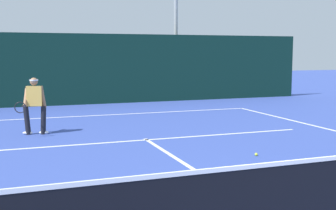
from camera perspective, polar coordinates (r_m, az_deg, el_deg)
court_line_baseline_far at (r=15.67m, az=-7.91°, el=-1.28°), size 10.80×0.10×0.01m
court_line_service at (r=11.17m, az=-2.78°, el=-4.54°), size 8.80×0.10×0.01m
court_line_centre at (r=8.39m, az=3.47°, el=-8.42°), size 0.10×6.40×0.01m
tennis_net at (r=5.59m, az=16.96°, el=-11.38°), size 11.83×0.09×1.09m
player_far at (r=12.31m, az=-16.99°, el=0.18°), size 0.88×0.86×1.54m
tennis_ball at (r=9.66m, az=11.41°, el=-6.32°), size 0.07×0.07×0.07m
back_fence_windscreen at (r=18.91m, az=-10.19°, el=4.61°), size 20.34×0.12×2.99m
light_pole at (r=21.39m, az=1.03°, el=13.26°), size 0.55×0.44×7.48m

